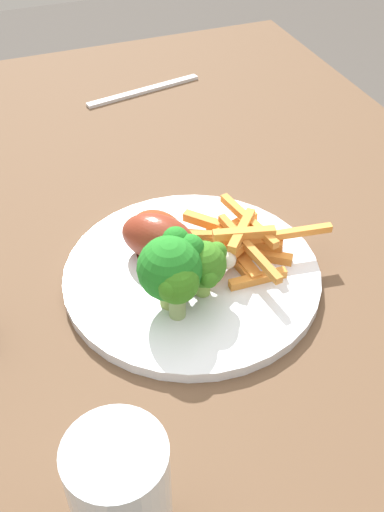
{
  "coord_description": "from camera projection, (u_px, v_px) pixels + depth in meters",
  "views": [
    {
      "loc": [
        0.48,
        -0.22,
        1.19
      ],
      "look_at": [
        0.06,
        -0.06,
        0.79
      ],
      "focal_mm": 42.26,
      "sensor_mm": 36.0,
      "label": 1
    }
  ],
  "objects": [
    {
      "name": "dining_table",
      "position": [
        216.0,
        307.0,
        0.76
      ],
      "size": [
        1.11,
        0.69,
        0.76
      ],
      "color": "brown",
      "rests_on": "ground_plane"
    },
    {
      "name": "dinner_plate",
      "position": [
        192.0,
        275.0,
        0.62
      ],
      "size": [
        0.26,
        0.26,
        0.01
      ],
      "primitive_type": "cylinder",
      "color": "silver",
      "rests_on": "dining_table"
    },
    {
      "name": "broccoli_floret_front",
      "position": [
        203.0,
        265.0,
        0.57
      ],
      "size": [
        0.05,
        0.05,
        0.06
      ],
      "color": "#89B54D",
      "rests_on": "dinner_plate"
    },
    {
      "name": "broccoli_floret_middle",
      "position": [
        173.0,
        264.0,
        0.55
      ],
      "size": [
        0.06,
        0.07,
        0.08
      ],
      "color": "#91A951",
      "rests_on": "dinner_plate"
    },
    {
      "name": "broccoli_floret_back",
      "position": [
        177.0,
        282.0,
        0.54
      ],
      "size": [
        0.05,
        0.05,
        0.06
      ],
      "color": "#859E5E",
      "rests_on": "dinner_plate"
    },
    {
      "name": "carrot_fries_pile",
      "position": [
        238.0,
        242.0,
        0.63
      ],
      "size": [
        0.14,
        0.16,
        0.04
      ],
      "color": "orange",
      "rests_on": "dinner_plate"
    },
    {
      "name": "chicken_drumstick_near",
      "position": [
        161.0,
        237.0,
        0.62
      ],
      "size": [
        0.13,
        0.07,
        0.04
      ],
      "color": "#5F1F0D",
      "rests_on": "dinner_plate"
    },
    {
      "name": "chicken_drumstick_far",
      "position": [
        162.0,
        239.0,
        0.62
      ],
      "size": [
        0.11,
        0.11,
        0.05
      ],
      "color": "#581B11",
      "rests_on": "dinner_plate"
    },
    {
      "name": "chicken_drumstick_extra",
      "position": [
        159.0,
        241.0,
        0.62
      ],
      "size": [
        0.13,
        0.05,
        0.04
      ],
      "color": "#55190F",
      "rests_on": "dinner_plate"
    },
    {
      "name": "fork",
      "position": [
        144.0,
        91.0,
        0.93
      ],
      "size": [
        0.05,
        0.19,
        0.0
      ],
      "primitive_type": "cube",
      "rotation": [
        0.0,
        0.0,
        1.75
      ],
      "color": "silver",
      "rests_on": "dining_table"
    },
    {
      "name": "water_glass",
      "position": [
        121.0,
        493.0,
        0.4
      ],
      "size": [
        0.07,
        0.07,
        0.1
      ],
      "primitive_type": "cylinder",
      "color": "silver",
      "rests_on": "dining_table"
    }
  ]
}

